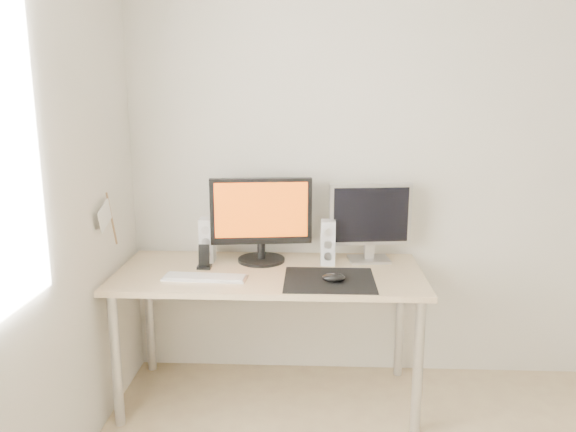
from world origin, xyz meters
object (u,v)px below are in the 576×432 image
object	(u,v)px
keyboard	(205,277)
phone_dock	(204,261)
desk	(269,285)
second_monitor	(370,218)
speaker_left	(207,240)
speaker_right	(328,242)
main_monitor	(261,217)
mouse	(334,278)

from	to	relation	value
keyboard	phone_dock	distance (m)	0.18
desk	second_monitor	distance (m)	0.66
speaker_left	speaker_right	xyz separation A→B (m)	(0.66, -0.02, 0.00)
second_monitor	speaker_left	xyz separation A→B (m)	(-0.89, -0.05, -0.12)
speaker_right	phone_dock	size ratio (longest dim) A/B	1.86
main_monitor	phone_dock	xyz separation A→B (m)	(-0.29, -0.13, -0.21)
main_monitor	speaker_left	bearing A→B (deg)	-178.65
desk	speaker_left	size ratio (longest dim) A/B	6.60
mouse	keyboard	size ratio (longest dim) A/B	0.27
second_monitor	keyboard	bearing A→B (deg)	-157.86
keyboard	speaker_left	bearing A→B (deg)	97.70
mouse	main_monitor	xyz separation A→B (m)	(-0.39, 0.33, 0.23)
speaker_right	keyboard	world-z (taller)	speaker_right
speaker_left	phone_dock	xyz separation A→B (m)	(0.00, -0.13, -0.08)
main_monitor	keyboard	size ratio (longest dim) A/B	1.29
speaker_left	second_monitor	bearing A→B (deg)	3.20
mouse	phone_dock	distance (m)	0.71
main_monitor	phone_dock	distance (m)	0.39
mouse	keyboard	distance (m)	0.64
phone_dock	keyboard	bearing A→B (deg)	-78.31
speaker_left	phone_dock	distance (m)	0.15
desk	keyboard	world-z (taller)	keyboard
keyboard	mouse	bearing A→B (deg)	-2.10
desk	keyboard	bearing A→B (deg)	-155.88
second_monitor	speaker_right	xyz separation A→B (m)	(-0.23, -0.07, -0.12)
mouse	main_monitor	bearing A→B (deg)	139.72
main_monitor	desk	bearing A→B (deg)	-71.39
second_monitor	speaker_left	bearing A→B (deg)	-176.80
mouse	second_monitor	distance (m)	0.48
phone_dock	second_monitor	bearing A→B (deg)	11.21
second_monitor	desk	bearing A→B (deg)	-159.04
second_monitor	keyboard	xyz separation A→B (m)	(-0.85, -0.35, -0.23)
mouse	second_monitor	world-z (taller)	second_monitor
speaker_left	phone_dock	bearing A→B (deg)	-87.82
speaker_right	second_monitor	bearing A→B (deg)	16.81
main_monitor	speaker_right	bearing A→B (deg)	-4.22
main_monitor	phone_dock	bearing A→B (deg)	-155.58
second_monitor	speaker_left	distance (m)	0.90
speaker_right	main_monitor	bearing A→B (deg)	175.78
second_monitor	phone_dock	bearing A→B (deg)	-168.79
keyboard	speaker_right	bearing A→B (deg)	24.02
speaker_left	main_monitor	bearing A→B (deg)	1.35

